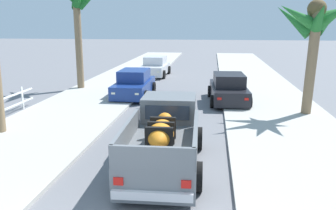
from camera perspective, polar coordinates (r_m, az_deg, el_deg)
name	(u,v)px	position (r m, az deg, el deg)	size (l,w,h in m)	color
sidewalk_left	(87,103)	(18.40, -13.35, 0.39)	(4.74, 60.00, 0.12)	#B2AFA8
sidewalk_right	(272,108)	(17.50, 16.96, -0.51)	(4.74, 60.00, 0.12)	#B2AFA8
curb_left	(105,103)	(18.09, -10.47, 0.28)	(0.16, 60.00, 0.10)	silver
curb_right	(252,108)	(17.37, 13.80, -0.45)	(0.16, 60.00, 0.10)	silver
pickup_truck	(165,138)	(10.16, -0.51, -5.58)	(2.34, 5.27, 1.80)	slate
car_left_near	(228,89)	(18.39, 10.04, 2.63)	(2.21, 4.34, 1.54)	black
car_right_near	(155,67)	(27.28, -2.15, 6.37)	(2.11, 4.30, 1.54)	silver
car_left_mid	(134,84)	(19.61, -5.68, 3.45)	(2.04, 4.27, 1.54)	navy
palm_tree_left_mid	(78,6)	(22.20, -14.74, 15.69)	(3.37, 3.60, 6.41)	#846B4C
palm_tree_right_mid	(315,24)	(16.25, 23.32, 12.24)	(3.57, 3.25, 5.11)	#846B4C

